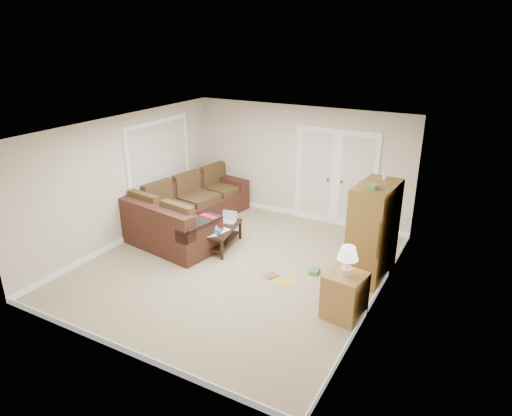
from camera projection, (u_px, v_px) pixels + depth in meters
The scene contains 17 objects.
floor at pixel (236, 266), 8.22m from camera, with size 5.50×5.50×0.00m, color tan.
ceiling at pixel (233, 128), 7.31m from camera, with size 5.00×5.50×0.02m, color silver.
wall_left at pixel (125, 180), 8.89m from camera, with size 0.02×5.50×2.50m, color beige.
wall_right at pixel (381, 230), 6.64m from camera, with size 0.02×5.50×2.50m, color beige.
wall_back at pixel (300, 163), 10.01m from camera, with size 5.00×0.02×2.50m, color beige.
wall_front at pixel (116, 270), 5.52m from camera, with size 5.00×0.02×2.50m, color beige.
baseboards at pixel (236, 263), 8.20m from camera, with size 5.00×5.50×0.10m, color silver, non-canonical shape.
french_doors at pixel (335, 178), 9.68m from camera, with size 1.80×0.05×2.13m.
window_left at pixel (159, 154), 9.58m from camera, with size 0.05×1.92×1.42m.
sectional_sofa at pixel (185, 214), 9.58m from camera, with size 2.14×3.29×0.93m.
coffee_table at pixel (221, 236), 8.87m from camera, with size 0.70×1.12×0.71m.
tv_armoire at pixel (373, 231), 7.60m from camera, with size 0.66×1.08×1.79m.
side_cabinet at pixel (345, 292), 6.63m from camera, with size 0.61×0.61×1.14m.
space_heater at pixel (376, 230), 9.32m from camera, with size 0.12×0.10×0.31m, color white.
floor_magazine at pixel (284, 282), 7.68m from camera, with size 0.29×0.23×0.01m, color gold.
floor_greenbox at pixel (314, 271), 7.95m from camera, with size 0.15×0.20×0.08m, color #408E42.
floor_book at pixel (268, 273), 7.95m from camera, with size 0.17×0.24×0.02m, color brown.
Camera 1 is at (3.83, -6.20, 3.95)m, focal length 32.00 mm.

